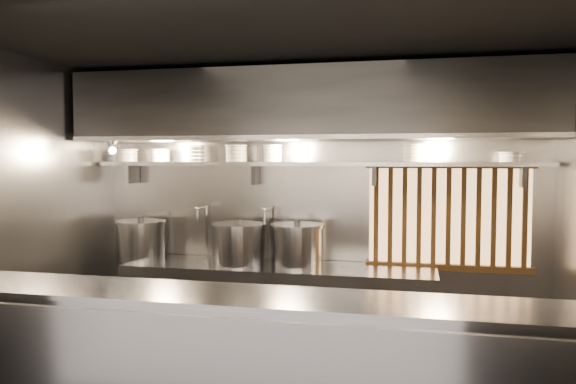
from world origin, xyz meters
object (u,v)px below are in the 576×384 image
at_px(heat_lamp, 111,145).
at_px(stock_pot_mid, 239,244).
at_px(stock_pot_right, 297,245).
at_px(pendant_bulb, 300,156).
at_px(stock_pot_left, 141,240).

height_order(heat_lamp, stock_pot_mid, heat_lamp).
bearing_deg(stock_pot_right, pendant_bulb, 84.23).
xyz_separation_m(stock_pot_left, stock_pot_right, (1.64, -0.01, 0.00)).
distance_m(heat_lamp, stock_pot_mid, 1.57).
relative_size(heat_lamp, pendant_bulb, 1.87).
xyz_separation_m(heat_lamp, stock_pot_mid, (1.22, 0.23, -0.96)).
distance_m(pendant_bulb, stock_pot_left, 1.86).
relative_size(heat_lamp, stock_pot_right, 0.50).
height_order(stock_pot_left, stock_pot_mid, stock_pot_mid).
bearing_deg(stock_pot_left, heat_lamp, -116.59).
xyz_separation_m(pendant_bulb, stock_pot_right, (-0.01, -0.07, -0.86)).
distance_m(pendant_bulb, stock_pot_right, 0.86).
height_order(stock_pot_left, stock_pot_right, stock_pot_right).
bearing_deg(stock_pot_right, stock_pot_mid, -175.37).
relative_size(stock_pot_mid, stock_pot_right, 0.99).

